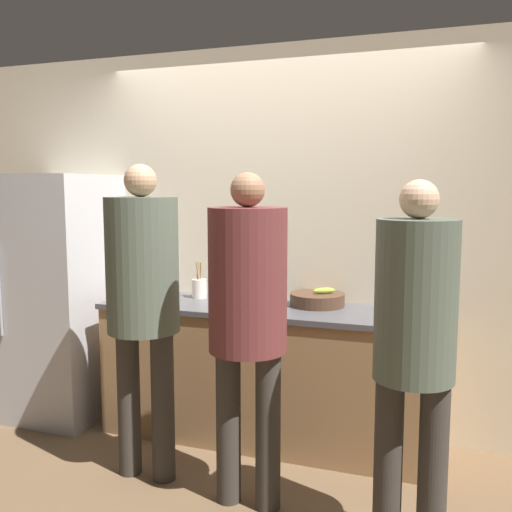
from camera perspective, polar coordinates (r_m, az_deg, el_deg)
ground_plane at (r=3.69m, az=-0.76°, el=-19.81°), size 14.00×14.00×0.00m
wall_back at (r=3.92m, az=2.46°, el=1.67°), size 5.20×0.06×2.60m
counter at (r=3.82m, az=1.06°, el=-11.58°), size 2.18×0.62×0.89m
refrigerator at (r=4.37m, az=-18.92°, el=-3.82°), size 0.68×0.73×1.74m
person_left at (r=3.23m, az=-11.24°, el=-3.21°), size 0.40×0.40×1.78m
person_center at (r=2.88m, az=-0.83°, el=-4.99°), size 0.40×0.40×1.73m
person_right at (r=2.62m, az=15.58°, el=-7.60°), size 0.36×0.36×1.69m
fruit_bowl at (r=3.72m, az=6.15°, el=-4.33°), size 0.35×0.35×0.12m
utensil_crock at (r=3.98m, az=-5.70°, el=-3.18°), size 0.10×0.10×0.25m
bottle_red at (r=3.79m, az=-8.67°, el=-3.78°), size 0.07×0.07×0.17m
bottle_clear at (r=4.00m, az=-11.67°, el=-2.95°), size 0.07×0.07×0.23m
cup_yellow at (r=3.94m, az=-13.07°, el=-3.78°), size 0.09×0.09×0.09m
potted_plant at (r=3.77m, az=-1.25°, el=-2.87°), size 0.13×0.13×0.23m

